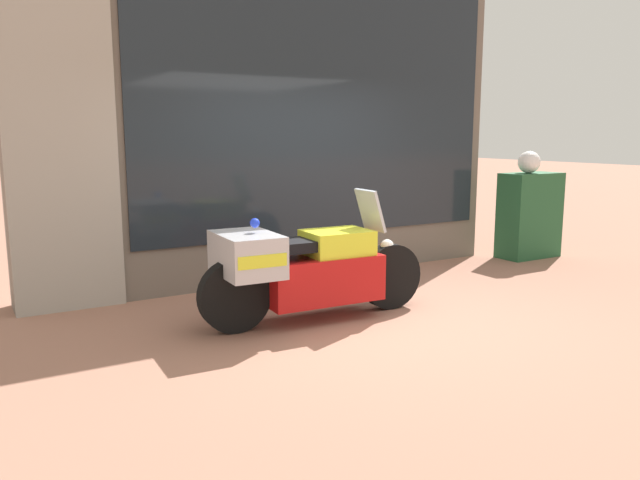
{
  "coord_description": "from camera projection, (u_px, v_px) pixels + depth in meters",
  "views": [
    {
      "loc": [
        -3.54,
        -4.88,
        1.8
      ],
      "look_at": [
        -0.23,
        0.71,
        0.69
      ],
      "focal_mm": 35.0,
      "sensor_mm": 36.0,
      "label": 1
    }
  ],
  "objects": [
    {
      "name": "ground_plane",
      "position": [
        376.0,
        316.0,
        6.22
      ],
      "size": [
        60.0,
        60.0,
        0.0
      ],
      "primitive_type": "plane",
      "color": "#9E6B56"
    },
    {
      "name": "shop_building",
      "position": [
        247.0,
        112.0,
        7.33
      ],
      "size": [
        6.19,
        0.55,
        4.09
      ],
      "color": "#6B6056",
      "rests_on": "ground"
    },
    {
      "name": "window_display",
      "position": [
        314.0,
        240.0,
        8.1
      ],
      "size": [
        4.68,
        0.3,
        1.78
      ],
      "color": "slate",
      "rests_on": "ground"
    },
    {
      "name": "paramedic_motorcycle",
      "position": [
        303.0,
        268.0,
        5.96
      ],
      "size": [
        2.38,
        0.78,
        1.25
      ],
      "rotation": [
        0.0,
        0.0,
        -0.05
      ],
      "color": "black",
      "rests_on": "ground"
    },
    {
      "name": "utility_cabinet",
      "position": [
        529.0,
        215.0,
        9.1
      ],
      "size": [
        0.92,
        0.46,
        1.24
      ],
      "primitive_type": "cube",
      "color": "#235633",
      "rests_on": "ground"
    },
    {
      "name": "white_helmet",
      "position": [
        529.0,
        162.0,
        8.88
      ],
      "size": [
        0.32,
        0.32,
        0.32
      ],
      "primitive_type": "sphere",
      "color": "white",
      "rests_on": "utility_cabinet"
    }
  ]
}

